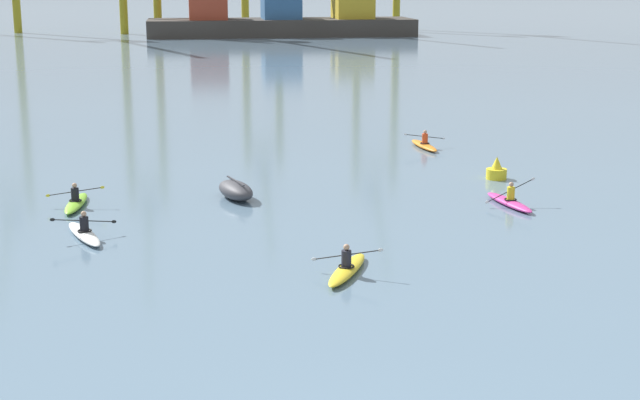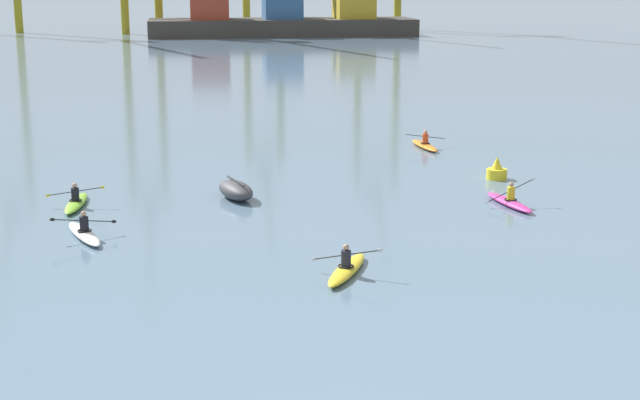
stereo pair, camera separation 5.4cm
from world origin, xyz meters
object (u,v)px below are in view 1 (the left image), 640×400
channel_buoy (496,171)px  kayak_magenta (509,201)px  kayak_lime (76,202)px  container_barge (279,19)px  kayak_white (84,233)px  kayak_yellow (347,268)px  capsized_dinghy (236,190)px  kayak_orange (424,145)px

channel_buoy → kayak_magenta: size_ratio=0.29×
kayak_magenta → kayak_lime: size_ratio=1.00×
channel_buoy → kayak_lime: channel_buoy is taller
container_barge → kayak_lime: size_ratio=11.16×
kayak_white → channel_buoy: bearing=23.0°
kayak_yellow → kayak_magenta: (7.68, 7.58, 0.00)m
kayak_white → kayak_yellow: bearing=-32.5°
container_barge → kayak_white: container_barge is taller
capsized_dinghy → channel_buoy: bearing=10.6°
kayak_lime → channel_buoy: bearing=8.4°
channel_buoy → kayak_magenta: (-1.08, -4.81, -0.19)m
kayak_magenta → kayak_white: size_ratio=1.02×
container_barge → channel_buoy: 100.00m
container_barge → kayak_yellow: 112.77m
container_barge → channel_buoy: size_ratio=38.34×
kayak_orange → kayak_white: same height
channel_buoy → kayak_white: channel_buoy is taller
channel_buoy → kayak_white: 18.41m
capsized_dinghy → kayak_lime: 6.20m
capsized_dinghy → kayak_orange: bearing=44.2°
capsized_dinghy → channel_buoy: size_ratio=2.81×
kayak_lime → container_barge: bearing=79.9°
kayak_magenta → kayak_lime: bearing=172.4°
container_barge → channel_buoy: bearing=-90.3°
kayak_orange → kayak_lime: (-16.44, -10.43, 0.00)m
capsized_dinghy → kayak_orange: kayak_orange is taller
container_barge → kayak_orange: container_barge is taller
kayak_orange → kayak_white: bearing=-136.3°
kayak_yellow → kayak_white: (-8.18, 5.21, 0.00)m
kayak_magenta → kayak_white: bearing=-171.5°
kayak_yellow → capsized_dinghy: bearing=105.0°
channel_buoy → capsized_dinghy: bearing=-169.4°
kayak_orange → kayak_white: size_ratio=1.01×
kayak_white → capsized_dinghy: bearing=42.8°
container_barge → capsized_dinghy: bearing=-96.7°
kayak_yellow → container_barge: bearing=85.3°
channel_buoy → kayak_white: (-16.94, -7.19, -0.19)m
kayak_lime → capsized_dinghy: bearing=4.2°
container_barge → kayak_yellow: bearing=-94.7°
kayak_orange → container_barge: bearing=88.9°
capsized_dinghy → kayak_magenta: bearing=-14.3°
container_barge → kayak_lime: bearing=-100.1°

